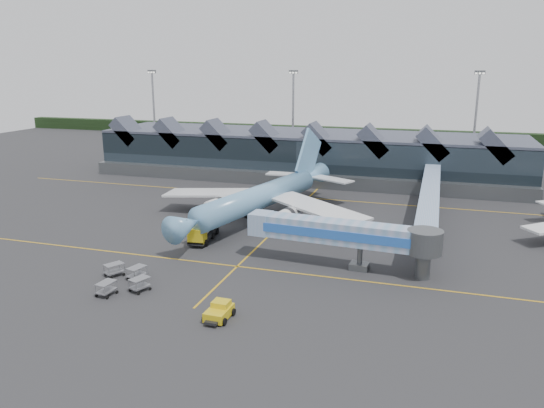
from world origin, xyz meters
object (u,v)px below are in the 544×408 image
(fuel_truck, at_px, (204,228))
(jet_bridge, at_px, (353,235))
(main_airliner, at_px, (264,196))
(pushback_tug, at_px, (219,311))

(fuel_truck, bearing_deg, jet_bridge, -21.13)
(main_airliner, distance_m, jet_bridge, 23.30)
(main_airliner, relative_size, pushback_tug, 11.16)
(pushback_tug, bearing_deg, jet_bridge, 60.63)
(jet_bridge, xyz_separation_m, fuel_truck, (-21.33, 4.98, -2.50))
(fuel_truck, bearing_deg, main_airliner, 59.10)
(fuel_truck, distance_m, pushback_tug, 24.49)
(jet_bridge, height_order, pushback_tug, jet_bridge)
(fuel_truck, bearing_deg, pushback_tug, -70.23)
(jet_bridge, bearing_deg, main_airliner, 139.35)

